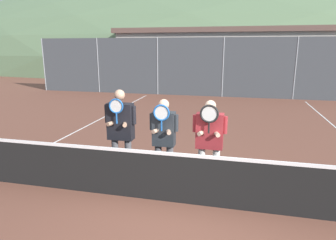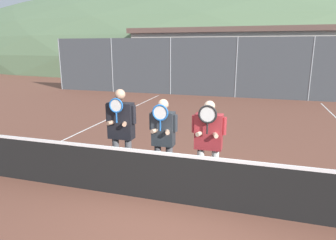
{
  "view_description": "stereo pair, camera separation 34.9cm",
  "coord_description": "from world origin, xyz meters",
  "px_view_note": "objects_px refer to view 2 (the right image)",
  "views": [
    {
      "loc": [
        0.86,
        -4.58,
        2.61
      ],
      "look_at": [
        -0.42,
        0.8,
        1.25
      ],
      "focal_mm": 32.0,
      "sensor_mm": 36.0,
      "label": 1
    },
    {
      "loc": [
        1.2,
        -4.49,
        2.61
      ],
      "look_at": [
        -0.42,
        0.8,
        1.25
      ],
      "focal_mm": 32.0,
      "sensor_mm": 36.0,
      "label": 2
    }
  ],
  "objects_px": {
    "car_far_left": "(156,73)",
    "car_left_of_center": "(232,76)",
    "player_center_right": "(208,139)",
    "car_center": "(317,77)",
    "player_leftmost": "(121,128)",
    "player_center_left": "(163,136)"
  },
  "relations": [
    {
      "from": "player_center_left",
      "to": "player_center_right",
      "type": "bearing_deg",
      "value": 1.92
    },
    {
      "from": "player_center_right",
      "to": "car_center",
      "type": "relative_size",
      "value": 0.38
    },
    {
      "from": "car_far_left",
      "to": "car_left_of_center",
      "type": "height_order",
      "value": "car_far_left"
    },
    {
      "from": "car_left_of_center",
      "to": "car_center",
      "type": "bearing_deg",
      "value": 3.16
    },
    {
      "from": "player_center_left",
      "to": "car_far_left",
      "type": "relative_size",
      "value": 0.36
    },
    {
      "from": "player_center_right",
      "to": "player_center_left",
      "type": "bearing_deg",
      "value": -178.08
    },
    {
      "from": "car_far_left",
      "to": "car_left_of_center",
      "type": "distance_m",
      "value": 5.0
    },
    {
      "from": "car_far_left",
      "to": "player_center_left",
      "type": "bearing_deg",
      "value": -70.25
    },
    {
      "from": "player_center_left",
      "to": "player_center_right",
      "type": "xyz_separation_m",
      "value": [
        0.84,
        0.03,
        0.02
      ]
    },
    {
      "from": "player_leftmost",
      "to": "player_center_right",
      "type": "bearing_deg",
      "value": 2.56
    },
    {
      "from": "car_center",
      "to": "car_left_of_center",
      "type": "bearing_deg",
      "value": -176.84
    },
    {
      "from": "player_leftmost",
      "to": "player_center_left",
      "type": "xyz_separation_m",
      "value": [
        0.84,
        0.05,
        -0.1
      ]
    },
    {
      "from": "car_left_of_center",
      "to": "player_center_right",
      "type": "bearing_deg",
      "value": -86.47
    },
    {
      "from": "player_leftmost",
      "to": "car_far_left",
      "type": "xyz_separation_m",
      "value": [
        -4.19,
        14.04,
        -0.16
      ]
    },
    {
      "from": "player_center_left",
      "to": "car_center",
      "type": "bearing_deg",
      "value": 71.33
    },
    {
      "from": "player_leftmost",
      "to": "car_far_left",
      "type": "bearing_deg",
      "value": 106.61
    },
    {
      "from": "car_center",
      "to": "player_leftmost",
      "type": "bearing_deg",
      "value": -111.54
    },
    {
      "from": "player_center_left",
      "to": "player_center_right",
      "type": "relative_size",
      "value": 0.99
    },
    {
      "from": "player_leftmost",
      "to": "car_far_left",
      "type": "relative_size",
      "value": 0.39
    },
    {
      "from": "car_left_of_center",
      "to": "car_center",
      "type": "distance_m",
      "value": 4.91
    },
    {
      "from": "player_center_right",
      "to": "car_center",
      "type": "bearing_deg",
      "value": 74.36
    },
    {
      "from": "car_left_of_center",
      "to": "car_center",
      "type": "relative_size",
      "value": 0.92
    }
  ]
}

